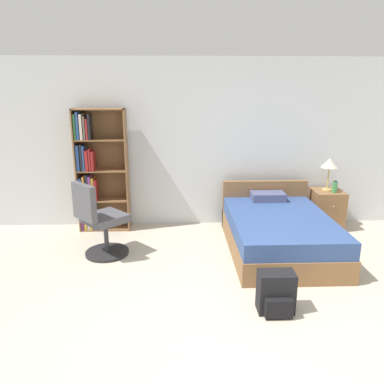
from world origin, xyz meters
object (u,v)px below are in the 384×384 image
nightstand (326,209)px  backpack_black (276,293)px  water_bottle (335,187)px  bookshelf (95,172)px  bed (278,231)px  table_lamp (330,164)px  office_chair (100,223)px

nightstand → backpack_black: size_ratio=1.46×
water_bottle → nightstand: bearing=111.3°
bookshelf → water_bottle: (3.63, -0.20, -0.22)m
bookshelf → bed: bearing=-18.5°
bookshelf → backpack_black: bookshelf is taller
bookshelf → nightstand: (3.59, -0.09, -0.61)m
water_bottle → table_lamp: bearing=111.4°
office_chair → backpack_black: size_ratio=2.43×
bookshelf → backpack_black: (2.21, -2.36, -0.72)m
bookshelf → table_lamp: bookshelf is taller
nightstand → backpack_black: (-1.37, -2.28, -0.11)m
bookshelf → backpack_black: 3.31m
water_bottle → backpack_black: (-1.42, -2.16, -0.50)m
bookshelf → bed: size_ratio=0.96×
bed → office_chair: (-2.38, -0.13, 0.20)m
bed → backpack_black: bearing=-105.1°
table_lamp → nightstand: bearing=-68.0°
bed → nightstand: (0.97, 0.79, 0.04)m
nightstand → bookshelf: bearing=178.6°
nightstand → table_lamp: bearing=112.0°
office_chair → backpack_black: (1.98, -1.35, -0.27)m
bed → office_chair: 2.39m
bed → backpack_black: 1.54m
table_lamp → water_bottle: 0.35m
bookshelf → bed: (2.61, -0.88, -0.65)m
nightstand → backpack_black: nightstand is taller
bed → bookshelf: bearing=161.5°
water_bottle → bed: bearing=-146.6°
bookshelf → water_bottle: bookshelf is taller
office_chair → backpack_black: office_chair is taller
bed → nightstand: 1.25m
bed → nightstand: bearing=39.1°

